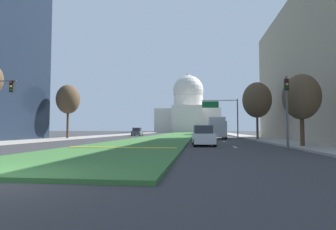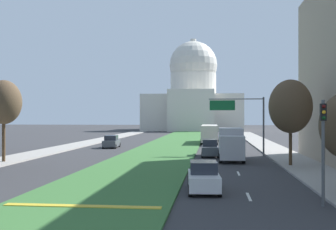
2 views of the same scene
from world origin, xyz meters
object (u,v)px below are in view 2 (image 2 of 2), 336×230
at_px(sedan_distant, 111,142).
at_px(capitol_building, 193,97).
at_px(sedan_midblock, 210,149).
at_px(overhead_guide_sign, 242,114).
at_px(box_truck_delivery, 231,144).
at_px(street_tree_left_mid, 4,102).
at_px(traffic_light_near_right, 323,139).
at_px(street_tree_right_mid, 290,106).
at_px(city_bus, 209,133).
at_px(sedan_lead_stopped, 204,177).
at_px(sedan_far_horizon, 224,136).

bearing_deg(sedan_distant, capitol_building, 84.01).
xyz_separation_m(capitol_building, sedan_midblock, (5.82, -85.78, -9.43)).
bearing_deg(overhead_guide_sign, box_truck_delivery, -105.72).
height_order(street_tree_left_mid, sedan_distant, street_tree_left_mid).
xyz_separation_m(capitol_building, overhead_guide_sign, (9.39, -84.82, -5.62)).
height_order(traffic_light_near_right, street_tree_right_mid, street_tree_right_mid).
relative_size(sedan_midblock, city_bus, 0.41).
xyz_separation_m(sedan_midblock, city_bus, (-0.21, 21.42, 0.91)).
height_order(street_tree_left_mid, sedan_lead_stopped, street_tree_left_mid).
bearing_deg(box_truck_delivery, street_tree_right_mid, -42.28).
height_order(traffic_light_near_right, sedan_lead_stopped, traffic_light_near_right).
xyz_separation_m(sedan_midblock, box_truck_delivery, (2.11, -4.22, 0.82)).
bearing_deg(box_truck_delivery, overhead_guide_sign, 74.28).
bearing_deg(city_bus, box_truck_delivery, -84.83).
relative_size(capitol_building, city_bus, 2.73).
bearing_deg(sedan_far_horizon, sedan_distant, -131.60).
bearing_deg(street_tree_left_mid, city_bus, 57.62).
bearing_deg(sedan_distant, city_bus, 37.66).
distance_m(street_tree_left_mid, sedan_distant, 20.92).
xyz_separation_m(sedan_lead_stopped, box_truck_delivery, (2.32, 17.18, 0.86)).
height_order(street_tree_left_mid, box_truck_delivery, street_tree_left_mid).
bearing_deg(sedan_far_horizon, capitol_building, 98.19).
relative_size(street_tree_left_mid, box_truck_delivery, 1.22).
xyz_separation_m(traffic_light_near_right, city_bus, (-5.89, 46.42, -1.54)).
xyz_separation_m(capitol_building, street_tree_right_mid, (12.85, -94.48, -5.05)).
bearing_deg(overhead_guide_sign, capitol_building, 96.31).
bearing_deg(capitol_building, city_bus, -85.02).
bearing_deg(sedan_midblock, capitol_building, 93.88).
relative_size(street_tree_left_mid, sedan_midblock, 1.72).
relative_size(traffic_light_near_right, overhead_guide_sign, 0.80).
distance_m(capitol_building, sedan_distant, 75.75).
height_order(traffic_light_near_right, sedan_midblock, traffic_light_near_right).
xyz_separation_m(sedan_distant, sedan_far_horizon, (16.01, 18.03, 0.05)).
height_order(sedan_far_horizon, city_bus, city_bus).
relative_size(overhead_guide_sign, sedan_distant, 1.49).
xyz_separation_m(overhead_guide_sign, sedan_lead_stopped, (-3.78, -22.36, -3.86)).
relative_size(overhead_guide_sign, sedan_midblock, 1.44).
bearing_deg(traffic_light_near_right, city_bus, 97.23).
relative_size(sedan_lead_stopped, sedan_far_horizon, 0.96).
bearing_deg(sedan_lead_stopped, box_truck_delivery, 82.30).
height_order(overhead_guide_sign, sedan_lead_stopped, overhead_guide_sign).
relative_size(traffic_light_near_right, sedan_lead_stopped, 1.19).
relative_size(sedan_distant, box_truck_delivery, 0.68).
distance_m(overhead_guide_sign, sedan_midblock, 5.31).
xyz_separation_m(street_tree_left_mid, sedan_far_horizon, (21.55, 37.60, -4.82)).
bearing_deg(traffic_light_near_right, overhead_guide_sign, 94.65).
distance_m(sedan_midblock, sedan_far_horizon, 29.17).
xyz_separation_m(street_tree_left_mid, street_tree_right_mid, (26.24, -0.17, -0.44)).
distance_m(capitol_building, street_tree_right_mid, 95.48).
bearing_deg(sedan_lead_stopped, sedan_far_horizon, 87.10).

